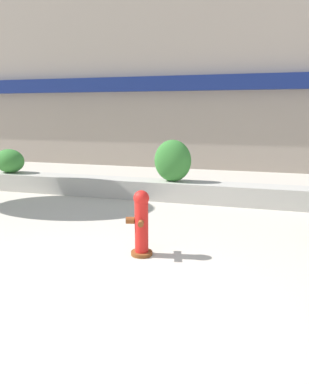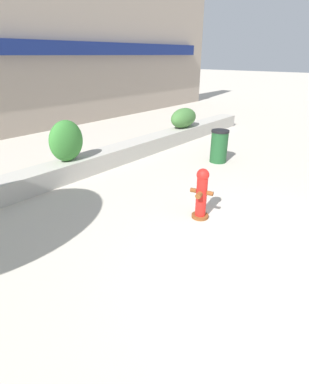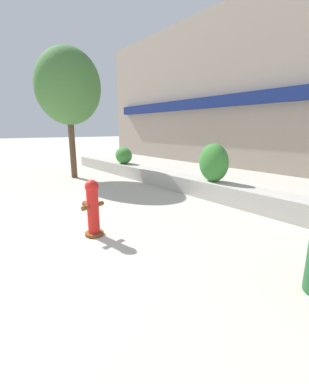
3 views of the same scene
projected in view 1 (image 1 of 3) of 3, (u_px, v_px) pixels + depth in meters
name	position (u px, v px, depth m)	size (l,w,h in m)	color
ground_plane	(50.00, 316.00, 4.30)	(120.00, 120.00, 0.00)	beige
building_facade	(210.00, 67.00, 14.69)	(30.00, 1.36, 8.00)	gray
planter_wall_low	(173.00, 191.00, 9.87)	(18.00, 0.70, 0.50)	#B7B2A8
hedge_bush_0	(9.00, 161.00, 11.12)	(0.95, 0.62, 0.71)	#387F33
hedge_bush_1	(173.00, 161.00, 9.71)	(0.97, 0.57, 1.09)	#387F33
fire_hydrant	(141.00, 223.00, 6.01)	(0.47, 0.48, 1.08)	brown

